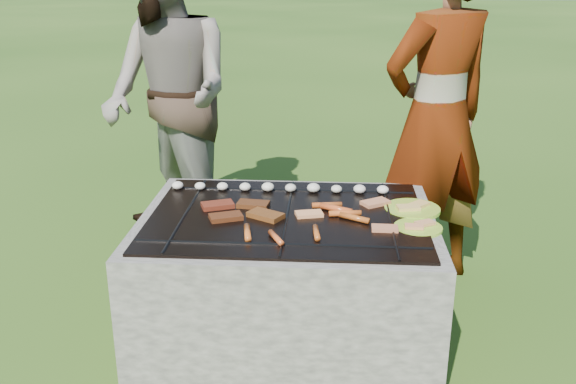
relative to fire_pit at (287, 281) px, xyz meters
name	(u,v)px	position (x,y,z in m)	size (l,w,h in m)	color
lawn	(287,335)	(0.00, 0.00, -0.28)	(60.00, 60.00, 0.00)	#234A12
fire_pit	(287,281)	(0.00, 0.00, 0.00)	(1.30, 1.00, 0.62)	gray
mushrooms	(284,187)	(-0.04, 0.30, 0.35)	(1.06, 0.06, 0.04)	#F5E6D0
pork_slabs	(242,210)	(-0.20, 0.01, 0.34)	(0.40, 0.27, 0.02)	#A0321D
sausages	(318,219)	(0.14, -0.08, 0.34)	(0.53, 0.46, 0.03)	#C54620
bread_on_grate	(356,213)	(0.30, 0.02, 0.34)	(0.44, 0.40, 0.02)	#E8B677
plate_far	(412,209)	(0.56, 0.11, 0.33)	(0.28, 0.28, 0.03)	gold
plate_near	(418,227)	(0.56, -0.10, 0.33)	(0.24, 0.24, 0.03)	#C8FF3C
cook	(437,118)	(0.73, 0.66, 0.62)	(0.66, 0.43, 1.81)	gray
bystander	(168,98)	(-0.77, 1.02, 0.64)	(0.89, 0.70, 1.84)	#A59B89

